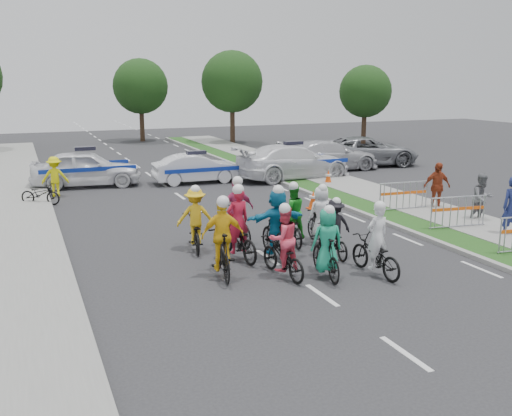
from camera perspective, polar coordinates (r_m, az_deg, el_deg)
name	(u,v)px	position (r m, az deg, el deg)	size (l,w,h in m)	color
ground	(322,295)	(12.96, 6.61, -8.68)	(90.00, 90.00, 0.00)	#28282B
curb_right	(383,221)	(19.60, 12.55, -1.30)	(0.20, 60.00, 0.12)	gray
grass_strip	(400,219)	(20.00, 14.19, -1.12)	(1.20, 60.00, 0.11)	#1B3F14
sidewalk_right	(442,214)	(21.11, 18.11, -0.62)	(2.40, 60.00, 0.13)	gray
sidewalk_left	(8,263)	(16.18, -23.59, -5.05)	(3.00, 60.00, 0.13)	gray
rider_0	(376,251)	(14.28, 11.87, -4.19)	(0.77, 1.89, 1.89)	black
rider_1	(326,249)	(13.86, 7.06, -4.13)	(0.83, 1.79, 1.83)	black
rider_2	(283,249)	(13.84, 2.71, -4.16)	(0.85, 1.89, 1.86)	black
rider_3	(223,246)	(13.83, -3.37, -3.81)	(1.08, 2.01, 2.04)	black
rider_4	(334,233)	(15.58, 7.81, -2.49)	(0.95, 1.66, 1.66)	black
rider_5	(277,228)	(15.19, 2.10, -2.02)	(1.62, 1.93, 2.03)	black
rider_6	(237,234)	(15.21, -1.87, -2.65)	(0.95, 2.09, 2.06)	black
rider_7	(320,221)	(16.64, 6.46, -1.28)	(0.79, 1.74, 1.80)	black
rider_8	(292,221)	(16.62, 3.60, -1.29)	(0.90, 1.90, 1.86)	black
rider_9	(237,218)	(16.53, -1.93, -1.05)	(1.05, 1.96, 2.03)	black
rider_10	(195,225)	(16.10, -6.09, -1.67)	(1.14, 1.93, 1.87)	black
police_car_0	(86,168)	(26.72, -16.62, 3.82)	(1.92, 4.78, 1.63)	white
police_car_1	(197,168)	(26.68, -5.96, 3.95)	(1.41, 4.05, 1.33)	white
police_car_2	(293,162)	(27.59, 3.74, 4.63)	(2.33, 5.74, 1.67)	white
civilian_sedan	(329,155)	(30.59, 7.27, 5.25)	(2.18, 5.37, 1.56)	silver
civilian_suv	(366,151)	(32.50, 10.99, 5.60)	(2.66, 5.77, 1.60)	slate
spectator_1	(482,198)	(20.51, 21.68, 0.92)	(0.81, 0.63, 1.66)	slate
spectator_2	(437,186)	(21.87, 17.64, 2.07)	(1.04, 0.43, 1.77)	maroon
marshal_hiviz	(55,177)	(24.81, -19.47, 2.99)	(1.06, 0.61, 1.64)	yellow
barrier_1	(458,214)	(19.15, 19.53, -0.53)	(2.00, 0.50, 1.12)	#A5A8AD
barrier_2	(403,197)	(21.25, 14.53, 1.06)	(2.00, 0.50, 1.12)	#A5A8AD
cone_0	(313,200)	(21.29, 5.73, 0.83)	(0.40, 0.40, 0.70)	#F24C0C
cone_1	(328,177)	(26.25, 7.24, 3.05)	(0.40, 0.40, 0.70)	#F24C0C
parked_bike	(40,194)	(23.39, -20.77, 1.31)	(0.55, 1.57, 0.82)	black
tree_1	(232,82)	(43.17, -2.41, 12.50)	(4.55, 4.55, 6.82)	#382619
tree_2	(365,92)	(43.67, 10.87, 11.37)	(3.85, 3.85, 5.77)	#382619
tree_4	(140,86)	(45.39, -11.49, 11.83)	(4.20, 4.20, 6.30)	#382619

